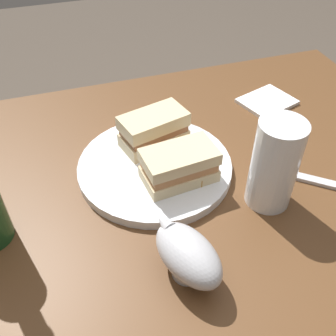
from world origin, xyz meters
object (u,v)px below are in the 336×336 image
Objects in this scene: sandwich_half_right at (154,130)px; pint_glass at (273,170)px; plate at (155,167)px; sandwich_half_left at (178,166)px; gravy_boat at (187,254)px; napkin at (267,102)px.

pint_glass reaches higher than sandwich_half_right.
sandwich_half_left reaches higher than plate.
pint_glass is at bearing 27.62° from gravy_boat.
sandwich_half_left is 0.33m from napkin.
sandwich_half_right is 0.85× the size of pint_glass.
napkin is at bearing 24.23° from plate.
sandwich_half_right is 1.19× the size of napkin.
pint_glass is 0.20m from gravy_boat.
plate is at bearing 141.60° from pint_glass.
napkin is at bearing 33.97° from sandwich_half_left.
sandwich_half_left is at bearing 150.34° from pint_glass.
gravy_boat is at bearing -96.83° from sandwich_half_right.
pint_glass is at bearing -51.33° from sandwich_half_right.
gravy_boat is at bearing -104.45° from sandwich_half_left.
gravy_boat is (-0.17, -0.09, -0.02)m from pint_glass.
sandwich_half_right reaches higher than plate.
plate is at bearing 117.05° from sandwich_half_left.
sandwich_half_right is (0.01, 0.05, 0.04)m from plate.
gravy_boat is 0.47m from napkin.
plate is 0.07m from sandwich_half_right.
napkin is (0.30, 0.13, -0.00)m from plate.
sandwich_half_right is at bearing 83.17° from gravy_boat.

